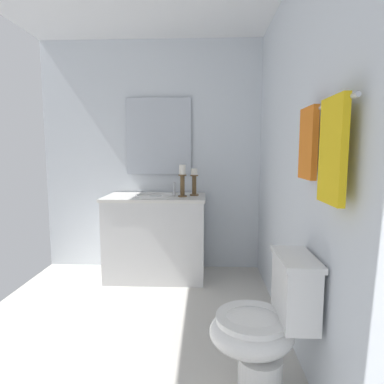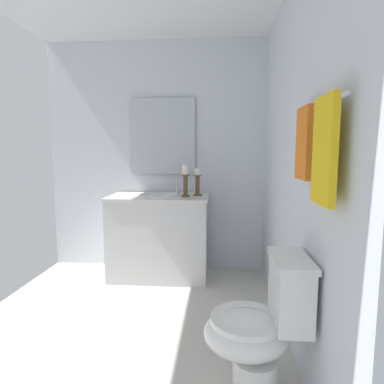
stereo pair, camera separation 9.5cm
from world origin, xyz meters
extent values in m
cube|color=beige|center=(0.00, 0.00, -0.01)|extent=(2.59, 2.37, 0.02)
cube|color=silver|center=(0.00, 1.18, 1.23)|extent=(2.59, 0.04, 2.45)
cube|color=silver|center=(-1.29, 0.00, 1.23)|extent=(0.04, 2.37, 2.45)
cube|color=silver|center=(-0.97, 0.08, 0.41)|extent=(0.55, 0.98, 0.81)
cube|color=silver|center=(-0.97, 0.08, 0.83)|extent=(0.58, 1.01, 0.03)
sphere|color=black|center=(-1.07, -0.43, 0.45)|extent=(0.02, 0.02, 0.02)
sphere|color=black|center=(-0.87, -0.43, 0.45)|extent=(0.02, 0.02, 0.02)
ellipsoid|color=white|center=(-0.97, 0.08, 0.79)|extent=(0.38, 0.30, 0.11)
torus|color=white|center=(-0.97, 0.08, 0.85)|extent=(0.40, 0.40, 0.02)
cylinder|color=silver|center=(-0.97, 0.27, 0.91)|extent=(0.02, 0.02, 0.14)
cube|color=silver|center=(-1.25, 0.08, 1.45)|extent=(0.02, 0.69, 0.81)
cylinder|color=brown|center=(-1.01, 0.46, 0.85)|extent=(0.09, 0.09, 0.01)
cylinder|color=brown|center=(-1.01, 0.46, 0.94)|extent=(0.04, 0.04, 0.20)
cylinder|color=brown|center=(-1.01, 0.46, 1.05)|extent=(0.08, 0.08, 0.01)
cylinder|color=white|center=(-1.01, 0.46, 1.08)|extent=(0.06, 0.06, 0.06)
cylinder|color=brown|center=(-0.92, 0.35, 0.85)|extent=(0.09, 0.09, 0.01)
cylinder|color=brown|center=(-0.92, 0.35, 0.95)|extent=(0.04, 0.04, 0.21)
cylinder|color=brown|center=(-0.92, 0.35, 1.06)|extent=(0.08, 0.08, 0.01)
cylinder|color=white|center=(-0.92, 0.35, 1.11)|extent=(0.06, 0.06, 0.10)
cylinder|color=white|center=(0.62, 0.88, 0.09)|extent=(0.24, 0.24, 0.18)
ellipsoid|color=white|center=(0.62, 0.83, 0.32)|extent=(0.38, 0.46, 0.24)
cylinder|color=white|center=(0.62, 0.83, 0.40)|extent=(0.39, 0.39, 0.03)
cube|color=white|center=(0.62, 1.05, 0.56)|extent=(0.36, 0.17, 0.32)
cube|color=white|center=(0.62, 1.05, 0.73)|extent=(0.38, 0.19, 0.03)
cylinder|color=silver|center=(0.73, 1.12, 1.49)|extent=(0.67, 0.02, 0.02)
cube|color=orange|center=(0.57, 1.11, 1.33)|extent=(0.22, 0.03, 0.37)
cube|color=yellow|center=(0.90, 1.11, 1.29)|extent=(0.24, 0.03, 0.44)
camera|label=1|loc=(2.29, 0.58, 1.29)|focal=30.71mm
camera|label=2|loc=(2.28, 0.68, 1.29)|focal=30.71mm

